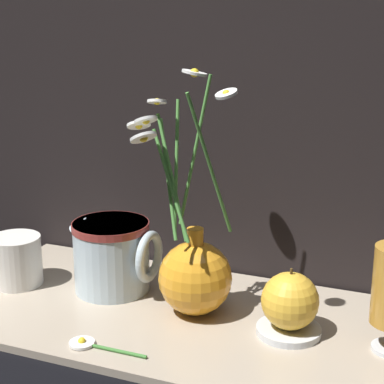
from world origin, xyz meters
The scene contains 8 objects.
ground_plane centered at (0.00, 0.00, 0.00)m, with size 6.00×6.00×0.00m, color black.
shelf centered at (0.00, 0.00, 0.01)m, with size 0.77×0.36×0.01m.
vase_with_flowers centered at (0.00, 0.01, 0.08)m, with size 0.17×0.16×0.37m.
yellow_mug centered at (-0.32, 0.00, 0.05)m, with size 0.10×0.09×0.08m.
ceramic_pitcher centered at (-0.16, 0.04, 0.08)m, with size 0.15×0.13×0.13m.
saucer_plate centered at (0.15, 0.00, 0.02)m, with size 0.09×0.09×0.01m.
orange_fruit centered at (0.15, 0.00, 0.06)m, with size 0.08×0.08×0.09m.
loose_daisy centered at (-0.10, -0.14, 0.02)m, with size 0.12×0.04×0.01m.
Camera 1 is at (0.33, -0.83, 0.47)m, focal length 60.00 mm.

